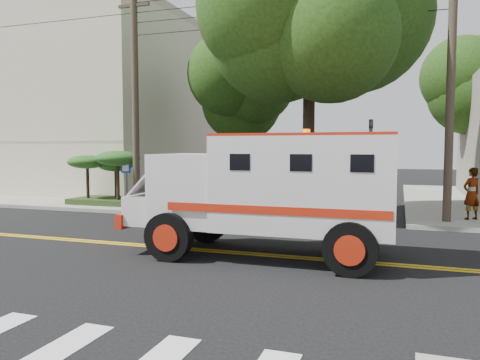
% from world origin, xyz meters
% --- Properties ---
extents(ground, '(100.00, 100.00, 0.00)m').
position_xyz_m(ground, '(0.00, 0.00, 0.00)').
color(ground, black).
rests_on(ground, ground).
extents(sidewalk_nw, '(17.00, 17.00, 0.15)m').
position_xyz_m(sidewalk_nw, '(-13.50, 13.50, 0.07)').
color(sidewalk_nw, gray).
rests_on(sidewalk_nw, ground).
extents(building_left, '(16.00, 14.00, 10.00)m').
position_xyz_m(building_left, '(-15.50, 15.00, 5.15)').
color(building_left, beige).
rests_on(building_left, sidewalk_nw).
extents(utility_pole_left, '(0.28, 0.28, 9.00)m').
position_xyz_m(utility_pole_left, '(-5.60, 6.00, 4.50)').
color(utility_pole_left, '#382D23').
rests_on(utility_pole_left, ground).
extents(utility_pole_right, '(0.28, 0.28, 9.00)m').
position_xyz_m(utility_pole_right, '(6.30, 6.20, 4.50)').
color(utility_pole_right, '#382D23').
rests_on(utility_pole_right, ground).
extents(tree_main, '(6.08, 5.70, 9.85)m').
position_xyz_m(tree_main, '(1.94, 6.21, 7.20)').
color(tree_main, black).
rests_on(tree_main, ground).
extents(tree_left, '(4.48, 4.20, 7.70)m').
position_xyz_m(tree_left, '(-2.68, 11.79, 5.73)').
color(tree_left, black).
rests_on(tree_left, ground).
extents(traffic_signal, '(0.15, 0.18, 3.60)m').
position_xyz_m(traffic_signal, '(3.80, 5.60, 2.23)').
color(traffic_signal, '#3F3F42').
rests_on(traffic_signal, ground).
extents(accessibility_sign, '(0.45, 0.10, 2.02)m').
position_xyz_m(accessibility_sign, '(-6.20, 6.17, 1.37)').
color(accessibility_sign, '#3F3F42').
rests_on(accessibility_sign, ground).
extents(palm_planter, '(3.52, 2.63, 2.36)m').
position_xyz_m(palm_planter, '(-7.44, 6.62, 1.65)').
color(palm_planter, '#1E3314').
rests_on(palm_planter, sidewalk_nw).
extents(armored_truck, '(6.53, 2.69, 2.96)m').
position_xyz_m(armored_truck, '(1.85, -0.11, 1.68)').
color(armored_truck, silver).
rests_on(armored_truck, ground).
extents(pedestrian_a, '(0.79, 0.73, 1.81)m').
position_xyz_m(pedestrian_a, '(7.13, 6.86, 1.06)').
color(pedestrian_a, gray).
rests_on(pedestrian_a, sidewalk_ne).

